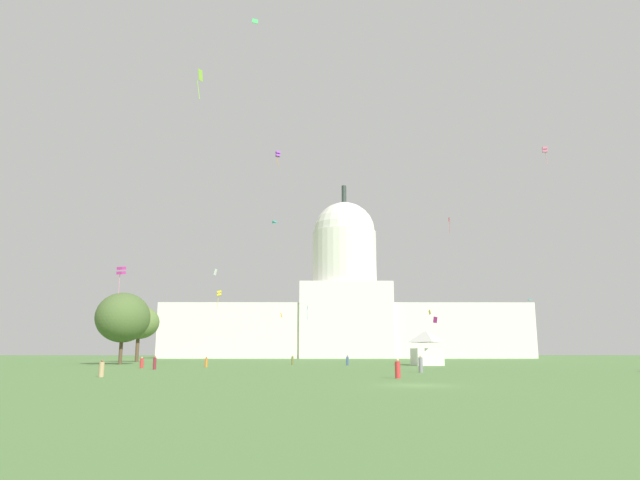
% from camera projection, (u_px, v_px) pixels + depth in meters
% --- Properties ---
extents(ground_plane, '(800.00, 800.00, 0.00)m').
position_uv_depth(ground_plane, '(417.00, 385.00, 36.33)').
color(ground_plane, '#567F42').
extents(capitol_building, '(131.12, 25.92, 64.75)m').
position_uv_depth(capitol_building, '(345.00, 310.00, 209.69)').
color(capitol_building, silver).
rests_on(capitol_building, ground_plane).
extents(event_tent, '(4.46, 7.24, 5.59)m').
position_uv_depth(event_tent, '(426.00, 348.00, 92.75)').
color(event_tent, white).
rests_on(event_tent, ground_plane).
extents(tree_west_mid, '(12.33, 12.24, 12.47)m').
position_uv_depth(tree_west_mid, '(139.00, 322.00, 128.37)').
color(tree_west_mid, brown).
rests_on(tree_west_mid, ground_plane).
extents(tree_west_far, '(10.48, 11.27, 12.61)m').
position_uv_depth(tree_west_far, '(123.00, 317.00, 101.83)').
color(tree_west_far, brown).
rests_on(tree_west_far, ground_plane).
extents(person_grey_mid_center, '(0.58, 0.58, 1.78)m').
position_uv_depth(person_grey_mid_center, '(421.00, 365.00, 59.70)').
color(person_grey_mid_center, gray).
rests_on(person_grey_mid_center, ground_plane).
extents(person_red_near_tree_east, '(0.66, 0.66, 1.47)m').
position_uv_depth(person_red_near_tree_east, '(142.00, 363.00, 76.40)').
color(person_red_near_tree_east, red).
rests_on(person_red_near_tree_east, ground_plane).
extents(person_denim_back_left, '(0.48, 0.48, 1.63)m').
position_uv_depth(person_denim_back_left, '(348.00, 361.00, 92.66)').
color(person_denim_back_left, '#3D5684').
rests_on(person_denim_back_left, ground_plane).
extents(person_orange_back_right, '(0.40, 0.40, 1.44)m').
position_uv_depth(person_orange_back_right, '(206.00, 363.00, 80.55)').
color(person_orange_back_right, orange).
rests_on(person_orange_back_right, ground_plane).
extents(person_red_front_right, '(0.57, 0.57, 1.55)m').
position_uv_depth(person_red_front_right, '(398.00, 370.00, 46.17)').
color(person_red_front_right, red).
rests_on(person_red_front_right, ground_plane).
extents(person_olive_near_tree_west, '(0.51, 0.51, 1.64)m').
position_uv_depth(person_olive_near_tree_west, '(292.00, 360.00, 94.15)').
color(person_olive_near_tree_west, olive).
rests_on(person_olive_near_tree_west, ground_plane).
extents(person_maroon_lawn_far_left, '(0.47, 0.47, 1.68)m').
position_uv_depth(person_maroon_lawn_far_left, '(155.00, 363.00, 70.16)').
color(person_maroon_lawn_far_left, maroon).
rests_on(person_maroon_lawn_far_left, ground_plane).
extents(person_tan_deep_crowd, '(0.58, 0.58, 1.46)m').
position_uv_depth(person_tan_deep_crowd, '(102.00, 369.00, 48.60)').
color(person_tan_deep_crowd, tan).
rests_on(person_tan_deep_crowd, ground_plane).
extents(kite_magenta_low, '(0.89, 1.02, 3.82)m').
position_uv_depth(kite_magenta_low, '(435.00, 321.00, 128.74)').
color(kite_magenta_low, '#D1339E').
extents(kite_red_high, '(0.37, 0.82, 4.24)m').
position_uv_depth(kite_red_high, '(449.00, 221.00, 153.44)').
color(kite_red_high, red).
extents(kite_cyan_mid, '(1.40, 1.55, 0.36)m').
position_uv_depth(kite_cyan_mid, '(272.00, 226.00, 104.43)').
color(kite_cyan_mid, '#33BCDB').
extents(kite_orange_low, '(0.64, 1.14, 1.53)m').
position_uv_depth(kite_orange_low, '(281.00, 315.00, 170.49)').
color(kite_orange_low, orange).
extents(kite_turquoise_low, '(1.45, 1.29, 0.14)m').
position_uv_depth(kite_turquoise_low, '(528.00, 302.00, 120.15)').
color(kite_turquoise_low, teal).
extents(kite_lime_high, '(0.59, 1.22, 3.84)m').
position_uv_depth(kite_lime_high, '(200.00, 77.00, 69.10)').
color(kite_lime_high, '#8CD133').
extents(kite_white_low, '(0.54, 0.92, 1.10)m').
position_uv_depth(kite_white_low, '(215.00, 272.00, 102.57)').
color(kite_white_low, white).
extents(kite_yellow_low, '(1.02, 0.96, 3.13)m').
position_uv_depth(kite_yellow_low, '(219.00, 293.00, 107.79)').
color(kite_yellow_low, yellow).
extents(kite_violet_high, '(1.00, 0.98, 2.83)m').
position_uv_depth(kite_violet_high, '(278.00, 154.00, 101.16)').
color(kite_violet_high, purple).
extents(kite_pink_high, '(0.98, 1.01, 3.24)m').
position_uv_depth(kite_pink_high, '(545.00, 150.00, 99.25)').
color(kite_pink_high, pink).
extents(kite_blue_low, '(0.32, 1.23, 3.76)m').
position_uv_depth(kite_blue_low, '(307.00, 309.00, 146.48)').
color(kite_blue_low, blue).
extents(kite_green_high, '(0.97, 0.47, 0.95)m').
position_uv_depth(kite_green_high, '(255.00, 21.00, 89.58)').
color(kite_green_high, green).
extents(kite_gold_low, '(0.30, 1.19, 1.03)m').
position_uv_depth(kite_gold_low, '(430.00, 312.00, 113.43)').
color(kite_gold_low, gold).
extents(kite_magenta_low_b, '(1.20, 1.24, 3.97)m').
position_uv_depth(kite_magenta_low_b, '(121.00, 271.00, 82.80)').
color(kite_magenta_low_b, '#D1339E').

